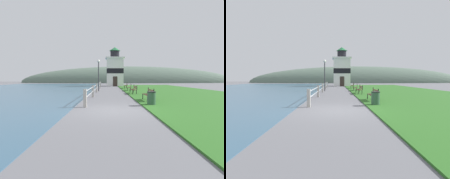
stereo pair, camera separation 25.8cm
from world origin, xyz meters
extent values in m
plane|color=slate|center=(0.00, 0.00, 0.00)|extent=(160.00, 160.00, 0.00)
cube|color=#2D6623|center=(7.71, 13.04, 0.03)|extent=(12.00, 39.11, 0.06)
cube|color=#A8A399|center=(-1.61, 1.00, 0.52)|extent=(0.18, 0.18, 1.03)
cube|color=#A8A399|center=(-1.61, 6.29, 0.52)|extent=(0.18, 0.18, 1.03)
cube|color=#A8A399|center=(-1.61, 11.58, 0.52)|extent=(0.18, 0.18, 1.03)
cube|color=#A8A399|center=(-1.61, 16.87, 0.52)|extent=(0.18, 0.18, 1.03)
cube|color=#A8A399|center=(-1.61, 22.16, 0.52)|extent=(0.18, 0.18, 1.03)
cylinder|color=#B2B2B7|center=(-1.61, 11.58, 0.88)|extent=(0.06, 21.16, 0.06)
cylinder|color=#B2B2B7|center=(-1.61, 11.58, 0.52)|extent=(0.06, 21.16, 0.06)
cube|color=brown|center=(2.38, 3.50, 0.47)|extent=(0.12, 1.62, 0.04)
cube|color=brown|center=(2.52, 3.50, 0.47)|extent=(0.12, 1.62, 0.04)
cube|color=brown|center=(2.67, 3.50, 0.47)|extent=(0.12, 1.62, 0.04)
cube|color=brown|center=(2.76, 3.50, 0.79)|extent=(0.06, 1.62, 0.11)
cube|color=brown|center=(2.76, 3.50, 0.63)|extent=(0.06, 1.62, 0.11)
cube|color=black|center=(2.34, 2.71, 0.23)|extent=(0.05, 0.05, 0.45)
cube|color=black|center=(2.34, 4.28, 0.23)|extent=(0.05, 0.05, 0.45)
cube|color=black|center=(2.71, 2.72, 0.23)|extent=(0.05, 0.05, 0.45)
cube|color=black|center=(2.71, 4.28, 0.23)|extent=(0.05, 0.05, 0.45)
cube|color=black|center=(2.76, 2.72, 0.70)|extent=(0.05, 0.05, 0.49)
cube|color=black|center=(2.75, 4.28, 0.70)|extent=(0.05, 0.05, 0.49)
cube|color=brown|center=(2.18, 9.30, 0.47)|extent=(0.12, 1.97, 0.04)
cube|color=brown|center=(2.33, 9.30, 0.47)|extent=(0.12, 1.97, 0.04)
cube|color=brown|center=(2.48, 9.30, 0.47)|extent=(0.12, 1.97, 0.04)
cube|color=brown|center=(2.56, 9.30, 0.79)|extent=(0.07, 1.97, 0.11)
cube|color=brown|center=(2.56, 9.30, 0.63)|extent=(0.07, 1.97, 0.11)
cube|color=black|center=(2.15, 8.33, 0.23)|extent=(0.05, 0.05, 0.45)
cube|color=black|center=(2.14, 10.26, 0.23)|extent=(0.05, 0.05, 0.45)
cube|color=black|center=(2.52, 8.34, 0.23)|extent=(0.05, 0.05, 0.45)
cube|color=black|center=(2.51, 10.26, 0.23)|extent=(0.05, 0.05, 0.45)
cube|color=black|center=(2.57, 8.34, 0.70)|extent=(0.05, 0.05, 0.49)
cube|color=black|center=(2.56, 10.26, 0.70)|extent=(0.05, 0.05, 0.49)
cube|color=brown|center=(2.29, 13.56, 0.47)|extent=(0.33, 1.81, 0.04)
cube|color=brown|center=(2.43, 13.55, 0.47)|extent=(0.33, 1.81, 0.04)
cube|color=brown|center=(2.58, 13.53, 0.47)|extent=(0.33, 1.81, 0.04)
cube|color=brown|center=(2.66, 13.52, 0.79)|extent=(0.27, 1.80, 0.11)
cube|color=brown|center=(2.66, 13.52, 0.63)|extent=(0.27, 1.80, 0.11)
cube|color=black|center=(2.15, 12.70, 0.23)|extent=(0.06, 0.06, 0.45)
cube|color=black|center=(2.35, 14.44, 0.23)|extent=(0.06, 0.06, 0.45)
cube|color=black|center=(2.51, 12.65, 0.23)|extent=(0.06, 0.06, 0.45)
cube|color=black|center=(2.72, 14.40, 0.23)|extent=(0.06, 0.06, 0.45)
cube|color=black|center=(2.56, 12.65, 0.70)|extent=(0.06, 0.06, 0.49)
cube|color=black|center=(2.77, 14.39, 0.70)|extent=(0.06, 0.06, 0.49)
cube|color=brown|center=(2.36, 18.75, 0.47)|extent=(0.26, 1.93, 0.04)
cube|color=brown|center=(2.51, 18.74, 0.47)|extent=(0.26, 1.93, 0.04)
cube|color=brown|center=(2.66, 18.73, 0.47)|extent=(0.26, 1.93, 0.04)
cube|color=brown|center=(2.74, 18.73, 0.79)|extent=(0.20, 1.92, 0.11)
cube|color=brown|center=(2.74, 18.73, 0.63)|extent=(0.20, 1.92, 0.11)
cube|color=black|center=(2.26, 17.82, 0.23)|extent=(0.05, 0.05, 0.45)
cube|color=black|center=(2.40, 19.69, 0.23)|extent=(0.05, 0.05, 0.45)
cube|color=black|center=(2.63, 17.80, 0.23)|extent=(0.05, 0.05, 0.45)
cube|color=black|center=(2.76, 19.66, 0.23)|extent=(0.05, 0.05, 0.45)
cube|color=black|center=(2.68, 17.79, 0.70)|extent=(0.05, 0.05, 0.49)
cube|color=black|center=(2.81, 19.66, 0.70)|extent=(0.05, 0.05, 0.49)
cube|color=white|center=(1.19, 28.02, 2.85)|extent=(3.40, 3.40, 5.70)
cube|color=black|center=(1.19, 28.02, 3.13)|extent=(3.44, 3.44, 1.03)
cube|color=white|center=(1.19, 28.02, 5.82)|extent=(3.90, 3.90, 0.25)
cylinder|color=black|center=(1.19, 28.02, 6.64)|extent=(1.87, 1.87, 1.40)
cone|color=#23703D|center=(1.19, 28.02, 7.73)|extent=(2.33, 2.33, 0.77)
cube|color=#332823|center=(1.19, 26.31, 1.00)|extent=(0.90, 0.06, 2.00)
cylinder|color=#2D5138|center=(2.32, 1.61, 0.40)|extent=(0.50, 0.50, 0.80)
cylinder|color=black|center=(2.32, 1.61, 0.82)|extent=(0.54, 0.54, 0.04)
cylinder|color=#333338|center=(-1.46, 13.16, 1.80)|extent=(0.12, 0.12, 3.60)
sphere|color=white|center=(-1.46, 13.16, 3.78)|extent=(0.36, 0.36, 0.36)
ellipsoid|color=#566B5B|center=(8.00, 56.08, 0.00)|extent=(80.00, 16.00, 12.00)
camera|label=1|loc=(-0.33, -8.84, 1.64)|focal=28.00mm
camera|label=2|loc=(-0.08, -8.84, 1.64)|focal=28.00mm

